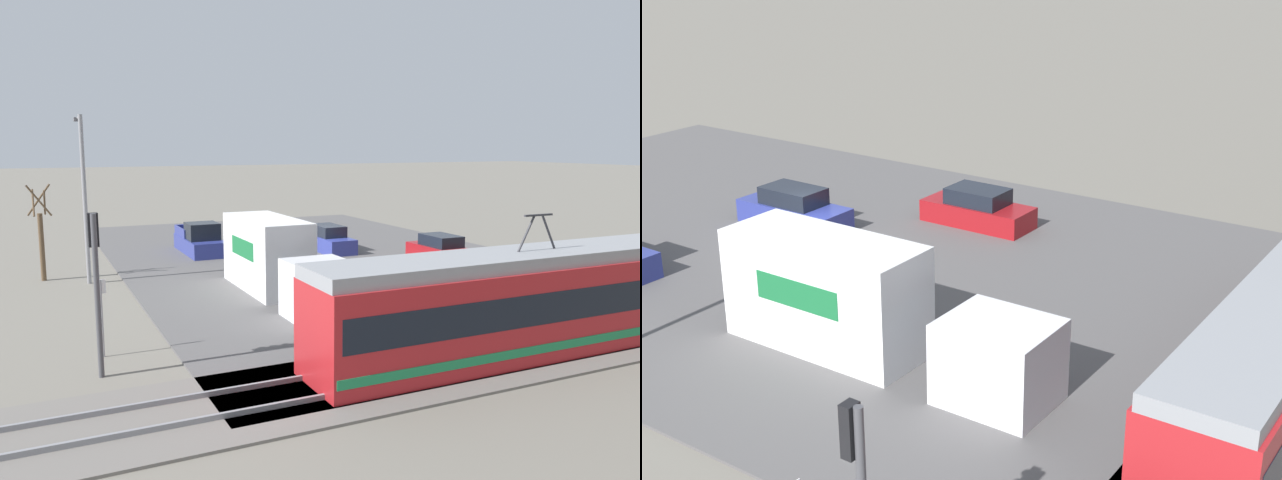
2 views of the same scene
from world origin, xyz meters
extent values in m
plane|color=slate|center=(0.00, 0.00, 0.00)|extent=(320.00, 320.00, 0.00)
cube|color=#565454|center=(0.00, 0.00, 0.04)|extent=(22.61, 38.39, 0.08)
cube|color=gray|center=(0.00, 17.12, 0.15)|extent=(54.23, 0.10, 0.14)
cube|color=silver|center=(5.57, 11.86, 1.18)|extent=(2.30, 2.78, 2.20)
cube|color=white|center=(5.57, 6.13, 1.70)|extent=(2.30, 5.90, 3.23)
cube|color=#196B38|center=(6.73, 6.13, 2.02)|extent=(0.02, 2.95, 0.81)
cube|color=navy|center=(-1.38, -1.89, 0.54)|extent=(1.72, 4.70, 0.91)
cube|color=black|center=(-1.38, -1.89, 1.33)|extent=(1.48, 2.44, 0.67)
cube|color=maroon|center=(-5.59, 3.99, 0.51)|extent=(1.78, 4.43, 0.86)
cube|color=black|center=(-5.59, 3.99, 1.25)|extent=(1.53, 2.30, 0.63)
cube|color=black|center=(13.63, 14.10, 4.22)|extent=(0.28, 0.22, 0.95)
sphere|color=red|center=(13.63, 13.98, 4.54)|extent=(0.18, 0.18, 0.18)
sphere|color=#3C2C06|center=(13.63, 13.98, 4.22)|extent=(0.18, 0.18, 0.18)
sphere|color=black|center=(13.63, 13.98, 3.90)|extent=(0.18, 0.18, 0.18)
camera|label=1|loc=(15.21, 32.32, 6.58)|focal=35.00mm
camera|label=2|loc=(22.50, 22.16, 11.72)|focal=50.00mm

